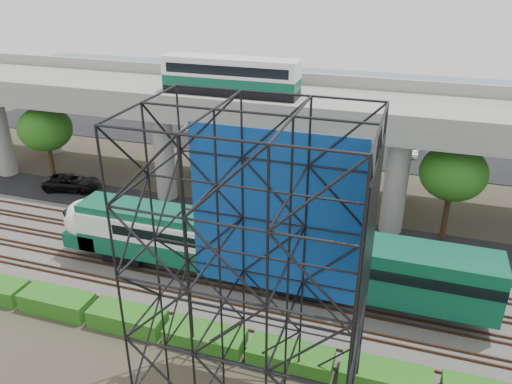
% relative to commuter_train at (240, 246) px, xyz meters
% --- Properties ---
extents(ground, '(140.00, 140.00, 0.00)m').
position_rel_commuter_train_xyz_m(ground, '(-0.88, -2.00, -2.88)').
color(ground, '#474233').
rests_on(ground, ground).
extents(ballast_bed, '(90.00, 12.00, 0.20)m').
position_rel_commuter_train_xyz_m(ballast_bed, '(-0.88, 0.00, -2.78)').
color(ballast_bed, slate).
rests_on(ballast_bed, ground).
extents(service_road, '(90.00, 5.00, 0.08)m').
position_rel_commuter_train_xyz_m(service_road, '(-0.88, 8.50, -2.84)').
color(service_road, black).
rests_on(service_road, ground).
extents(parking_lot, '(90.00, 18.00, 0.08)m').
position_rel_commuter_train_xyz_m(parking_lot, '(-0.88, 32.00, -2.84)').
color(parking_lot, black).
rests_on(parking_lot, ground).
extents(harbor_water, '(140.00, 40.00, 0.03)m').
position_rel_commuter_train_xyz_m(harbor_water, '(-0.88, 54.00, -2.87)').
color(harbor_water, '#445670').
rests_on(harbor_water, ground).
extents(rail_tracks, '(90.00, 9.52, 0.16)m').
position_rel_commuter_train_xyz_m(rail_tracks, '(-0.88, -0.00, -2.60)').
color(rail_tracks, '#472D1E').
rests_on(rail_tracks, ballast_bed).
extents(commuter_train, '(29.30, 3.06, 4.30)m').
position_rel_commuter_train_xyz_m(commuter_train, '(0.00, 0.00, 0.00)').
color(commuter_train, black).
rests_on(commuter_train, rail_tracks).
extents(overpass, '(80.00, 12.00, 12.40)m').
position_rel_commuter_train_xyz_m(overpass, '(-1.24, 14.00, 5.33)').
color(overpass, '#9E9B93').
rests_on(overpass, ground).
extents(scaffold_tower, '(9.36, 6.36, 15.00)m').
position_rel_commuter_train_xyz_m(scaffold_tower, '(4.24, -9.98, 4.59)').
color(scaffold_tower, black).
rests_on(scaffold_tower, ground).
extents(hedge_strip, '(34.60, 1.80, 1.20)m').
position_rel_commuter_train_xyz_m(hedge_strip, '(0.12, -6.30, -2.32)').
color(hedge_strip, '#1C5914').
rests_on(hedge_strip, ground).
extents(trees, '(40.94, 16.94, 7.69)m').
position_rel_commuter_train_xyz_m(trees, '(-5.55, 14.17, 2.69)').
color(trees, '#382314').
rests_on(trees, ground).
extents(suv, '(5.68, 3.46, 1.47)m').
position_rel_commuter_train_xyz_m(suv, '(-20.19, 9.15, -2.07)').
color(suv, black).
rests_on(suv, service_road).
extents(parked_cars, '(34.62, 9.43, 1.26)m').
position_rel_commuter_train_xyz_m(parked_cars, '(-0.19, 31.94, -2.22)').
color(parked_cars, silver).
rests_on(parked_cars, parking_lot).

